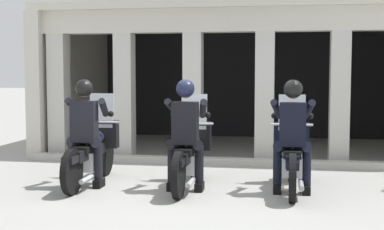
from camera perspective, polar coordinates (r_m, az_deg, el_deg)
ground_plane at (r=10.90m, az=2.26°, el=-4.37°), size 80.00×80.00×0.00m
station_building at (r=12.48m, az=4.84°, el=5.38°), size 7.89×4.49×3.03m
kerb_strip at (r=10.00m, az=3.50°, el=-4.85°), size 7.39×0.24×0.12m
motorcycle_left at (r=8.45m, az=-10.34°, el=-3.64°), size 0.62×2.04×1.35m
police_officer_left at (r=8.13m, az=-11.07°, el=-0.86°), size 0.63×0.61×1.58m
motorcycle_center at (r=8.07m, az=-0.30°, el=-3.95°), size 0.62×2.04×1.35m
police_officer_center at (r=7.74m, az=-0.67°, el=-1.05°), size 0.63×0.61×1.58m
motorcycle_right at (r=8.01m, az=10.37°, el=-4.09°), size 0.62×2.04×1.35m
police_officer_right at (r=7.68m, az=10.43°, el=-1.18°), size 0.63×0.61×1.58m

